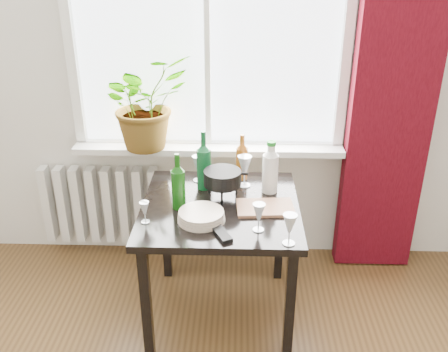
{
  "coord_description": "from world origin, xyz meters",
  "views": [
    {
      "loc": [
        0.2,
        -0.82,
        2.04
      ],
      "look_at": [
        0.12,
        1.55,
        0.91
      ],
      "focal_mm": 40.0,
      "sensor_mm": 36.0,
      "label": 1
    }
  ],
  "objects_px": {
    "wineglass_front_left": "(145,212)",
    "bottle_amber": "(242,156)",
    "fondue_pot": "(222,184)",
    "wine_bottle_left": "(178,181)",
    "wineglass_back_center": "(244,171)",
    "table": "(220,219)",
    "potted_plant": "(145,102)",
    "wineglass_front_right": "(259,217)",
    "cutting_board": "(265,208)",
    "wineglass_back_left": "(198,168)",
    "tv_remote": "(220,232)",
    "cleaning_bottle": "(270,166)",
    "wineglass_far_right": "(289,229)",
    "radiator": "(101,205)",
    "plate_stack": "(201,216)",
    "wine_bottle_right": "(204,160)"
  },
  "relations": [
    {
      "from": "radiator",
      "to": "cutting_board",
      "type": "height_order",
      "value": "cutting_board"
    },
    {
      "from": "table",
      "to": "potted_plant",
      "type": "bearing_deg",
      "value": 130.57
    },
    {
      "from": "radiator",
      "to": "wineglass_front_right",
      "type": "xyz_separation_m",
      "value": [
        1.05,
        -0.89,
        0.43
      ]
    },
    {
      "from": "wine_bottle_left",
      "to": "bottle_amber",
      "type": "xyz_separation_m",
      "value": [
        0.33,
        0.37,
        -0.01
      ]
    },
    {
      "from": "tv_remote",
      "to": "cutting_board",
      "type": "distance_m",
      "value": 0.35
    },
    {
      "from": "plate_stack",
      "to": "cutting_board",
      "type": "bearing_deg",
      "value": 21.84
    },
    {
      "from": "radiator",
      "to": "bottle_amber",
      "type": "xyz_separation_m",
      "value": [
        0.97,
        -0.3,
        0.5
      ]
    },
    {
      "from": "wineglass_back_center",
      "to": "fondue_pot",
      "type": "relative_size",
      "value": 0.81
    },
    {
      "from": "wineglass_front_left",
      "to": "wine_bottle_left",
      "type": "bearing_deg",
      "value": 46.92
    },
    {
      "from": "table",
      "to": "cutting_board",
      "type": "height_order",
      "value": "cutting_board"
    },
    {
      "from": "radiator",
      "to": "wineglass_far_right",
      "type": "height_order",
      "value": "wineglass_far_right"
    },
    {
      "from": "bottle_amber",
      "to": "fondue_pot",
      "type": "height_order",
      "value": "bottle_amber"
    },
    {
      "from": "bottle_amber",
      "to": "cleaning_bottle",
      "type": "height_order",
      "value": "cleaning_bottle"
    },
    {
      "from": "wineglass_far_right",
      "to": "wineglass_back_left",
      "type": "distance_m",
      "value": 0.82
    },
    {
      "from": "cutting_board",
      "to": "tv_remote",
      "type": "bearing_deg",
      "value": -131.5
    },
    {
      "from": "fondue_pot",
      "to": "wineglass_far_right",
      "type": "bearing_deg",
      "value": -48.09
    },
    {
      "from": "wineglass_back_center",
      "to": "plate_stack",
      "type": "bearing_deg",
      "value": -118.48
    },
    {
      "from": "cleaning_bottle",
      "to": "wineglass_back_center",
      "type": "distance_m",
      "value": 0.17
    },
    {
      "from": "wineglass_front_right",
      "to": "wineglass_far_right",
      "type": "distance_m",
      "value": 0.18
    },
    {
      "from": "table",
      "to": "plate_stack",
      "type": "height_order",
      "value": "plate_stack"
    },
    {
      "from": "wineglass_front_left",
      "to": "cutting_board",
      "type": "distance_m",
      "value": 0.64
    },
    {
      "from": "table",
      "to": "wineglass_front_right",
      "type": "bearing_deg",
      "value": -52.42
    },
    {
      "from": "wine_bottle_left",
      "to": "fondue_pot",
      "type": "bearing_deg",
      "value": 28.82
    },
    {
      "from": "potted_plant",
      "to": "wineglass_front_left",
      "type": "height_order",
      "value": "potted_plant"
    },
    {
      "from": "wine_bottle_left",
      "to": "tv_remote",
      "type": "bearing_deg",
      "value": -48.46
    },
    {
      "from": "wineglass_back_center",
      "to": "fondue_pot",
      "type": "height_order",
      "value": "wineglass_back_center"
    },
    {
      "from": "cutting_board",
      "to": "wine_bottle_right",
      "type": "bearing_deg",
      "value": 144.75
    },
    {
      "from": "cleaning_bottle",
      "to": "wineglass_far_right",
      "type": "height_order",
      "value": "cleaning_bottle"
    },
    {
      "from": "radiator",
      "to": "cutting_board",
      "type": "xyz_separation_m",
      "value": [
        1.09,
        -0.67,
        0.37
      ]
    },
    {
      "from": "wineglass_front_left",
      "to": "bottle_amber",
      "type": "bearing_deg",
      "value": 47.58
    },
    {
      "from": "wineglass_back_left",
      "to": "wine_bottle_left",
      "type": "bearing_deg",
      "value": -103.2
    },
    {
      "from": "plate_stack",
      "to": "tv_remote",
      "type": "height_order",
      "value": "plate_stack"
    },
    {
      "from": "wineglass_back_left",
      "to": "tv_remote",
      "type": "xyz_separation_m",
      "value": [
        0.15,
        -0.59,
        -0.07
      ]
    },
    {
      "from": "wine_bottle_left",
      "to": "cutting_board",
      "type": "distance_m",
      "value": 0.48
    },
    {
      "from": "cleaning_bottle",
      "to": "wineglass_front_left",
      "type": "height_order",
      "value": "cleaning_bottle"
    },
    {
      "from": "wineglass_back_left",
      "to": "tv_remote",
      "type": "height_order",
      "value": "wineglass_back_left"
    },
    {
      "from": "wine_bottle_left",
      "to": "wine_bottle_right",
      "type": "xyz_separation_m",
      "value": [
        0.12,
        0.24,
        0.02
      ]
    },
    {
      "from": "table",
      "to": "bottle_amber",
      "type": "xyz_separation_m",
      "value": [
        0.12,
        0.33,
        0.24
      ]
    },
    {
      "from": "potted_plant",
      "to": "bottle_amber",
      "type": "distance_m",
      "value": 0.69
    },
    {
      "from": "radiator",
      "to": "cleaning_bottle",
      "type": "distance_m",
      "value": 1.32
    },
    {
      "from": "bottle_amber",
      "to": "fondue_pot",
      "type": "distance_m",
      "value": 0.27
    },
    {
      "from": "radiator",
      "to": "plate_stack",
      "type": "bearing_deg",
      "value": -46.55
    },
    {
      "from": "wineglass_back_center",
      "to": "wineglass_far_right",
      "type": "bearing_deg",
      "value": -71.22
    },
    {
      "from": "wineglass_front_right",
      "to": "wineglass_front_left",
      "type": "bearing_deg",
      "value": 174.25
    },
    {
      "from": "radiator",
      "to": "potted_plant",
      "type": "distance_m",
      "value": 0.85
    },
    {
      "from": "wineglass_back_left",
      "to": "potted_plant",
      "type": "bearing_deg",
      "value": 141.55
    },
    {
      "from": "bottle_amber",
      "to": "wineglass_front_right",
      "type": "xyz_separation_m",
      "value": [
        0.08,
        -0.59,
        -0.07
      ]
    },
    {
      "from": "table",
      "to": "potted_plant",
      "type": "height_order",
      "value": "potted_plant"
    },
    {
      "from": "wineglass_front_right",
      "to": "tv_remote",
      "type": "height_order",
      "value": "wineglass_front_right"
    },
    {
      "from": "wineglass_back_left",
      "to": "wineglass_back_center",
      "type": "bearing_deg",
      "value": -12.14
    }
  ]
}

